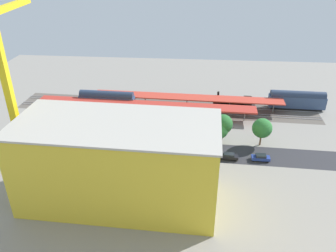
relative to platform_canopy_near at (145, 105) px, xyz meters
name	(u,v)px	position (x,y,z in m)	size (l,w,h in m)	color
ground_plane	(158,141)	(-6.03, 15.80, -3.80)	(157.44, 157.44, 0.00)	gray
rail_bed	(166,107)	(-6.03, -6.72, -3.80)	(98.40, 13.32, 0.01)	#5B544C
street_asphalt	(157,149)	(-6.03, 19.70, -3.80)	(98.40, 9.00, 0.01)	#2D2D33
track_rails	(166,107)	(-6.03, -6.72, -3.62)	(98.34, 10.56, 0.12)	#9E9EA8
platform_canopy_near	(145,105)	(0.00, 0.00, 0.00)	(68.56, 7.81, 4.06)	#B73328
platform_canopy_far	(187,97)	(-12.89, -6.64, 0.11)	(61.76, 7.40, 4.12)	#C63D2D
locomotive	(234,102)	(-28.58, -9.38, -2.01)	(13.89, 3.19, 5.02)	black
passenger_coach	(297,100)	(-48.65, -9.38, -0.52)	(18.04, 3.71, 6.24)	black
freight_coach_far	(107,99)	(13.08, -4.07, -0.54)	(18.37, 3.74, 6.21)	black
parked_car_0	(261,158)	(-32.37, 22.79, -3.06)	(4.54, 1.89, 1.66)	black
parked_car_1	(229,157)	(-24.57, 22.83, -3.09)	(4.72, 2.11, 1.58)	black
parked_car_2	(202,157)	(-17.80, 23.70, -3.12)	(4.10, 1.87, 1.52)	black
parked_car_3	(170,154)	(-9.74, 22.97, -3.07)	(4.43, 1.92, 1.65)	black
parked_car_4	(137,153)	(-1.40, 23.39, -3.03)	(4.16, 2.19, 1.69)	black
parked_car_5	(109,151)	(5.96, 23.07, -3.05)	(4.47, 1.86, 1.66)	black
parked_car_6	(77,151)	(14.09, 23.52, -3.08)	(4.79, 2.13, 1.63)	black
parked_car_7	(48,149)	(21.83, 23.40, -3.03)	(4.62, 1.82, 1.76)	black
construction_building	(119,163)	(-0.89, 39.83, 4.91)	(38.81, 17.20, 17.42)	yellow
construction_roof_slab	(116,124)	(-0.89, 39.83, 13.82)	(39.41, 17.80, 0.40)	#B7B2A8
tower_crane	(11,88)	(21.79, 33.54, 17.83)	(3.88, 23.79, 37.39)	gray
box_truck_0	(179,159)	(-12.34, 26.68, -2.07)	(9.78, 3.33, 3.59)	black
box_truck_1	(152,157)	(-5.70, 26.28, -2.07)	(9.30, 2.76, 3.59)	black
box_truck_2	(143,154)	(-3.14, 25.14, -2.18)	(9.52, 3.07, 3.32)	black
street_tree_0	(101,120)	(9.86, 14.18, 1.16)	(4.04, 4.04, 7.04)	brown
street_tree_1	(83,116)	(15.01, 13.84, 2.12)	(5.57, 5.57, 8.72)	brown
street_tree_2	(223,124)	(-23.19, 14.71, 1.79)	(5.19, 5.19, 8.20)	brown
street_tree_3	(262,128)	(-33.37, 15.21, 1.30)	(5.24, 5.24, 7.74)	brown
street_tree_4	(219,129)	(-22.10, 15.47, 0.61)	(5.26, 5.26, 7.05)	brown
traffic_light	(101,125)	(9.69, 15.32, 0.41)	(0.50, 0.36, 6.34)	#333333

